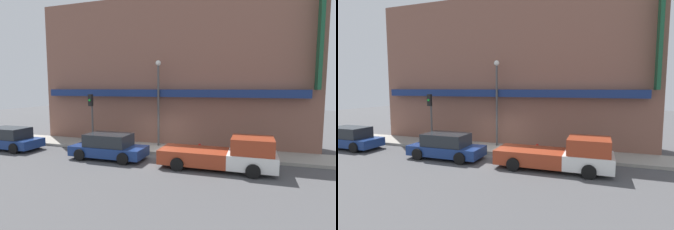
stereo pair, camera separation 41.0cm
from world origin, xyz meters
The scene contains 9 objects.
ground_plane centered at (0.00, 0.00, 0.00)m, with size 80.00×80.00×0.00m, color #4C4C4F.
sidewalk centered at (0.00, 1.26, 0.09)m, with size 36.00×2.52×0.17m.
building centered at (0.02, 4.00, 5.20)m, with size 19.80×3.80×11.18m.
pickup_truck centered at (4.65, -1.64, 0.75)m, with size 5.76×2.13×1.70m.
parked_car centered at (-1.93, -1.64, 0.71)m, with size 4.37×1.97×1.46m.
background_car centered at (-9.50, -1.62, 0.71)m, with size 4.33×1.97×1.46m.
fire_hydrant centered at (2.97, 0.49, 0.47)m, with size 0.18×0.18×0.59m.
street_lamp centered at (-0.14, 1.81, 3.75)m, with size 0.36×0.36×5.74m.
traffic_light centered at (-4.56, 0.59, 2.58)m, with size 0.28×0.42×3.49m.
Camera 2 is at (6.32, -14.59, 4.06)m, focal length 28.00 mm.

